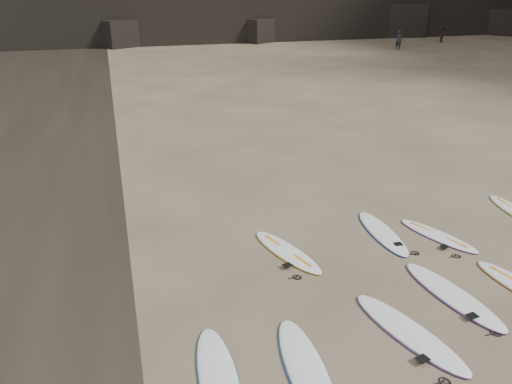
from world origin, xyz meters
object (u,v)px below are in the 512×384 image
(surfboard_0, at_px, (306,369))
(surfboard_6, at_px, (382,232))
(surfboard_7, at_px, (438,235))
(person_b, at_px, (443,34))
(person_a, at_px, (399,40))
(surfboard_1, at_px, (409,332))
(surfboard_5, at_px, (287,251))
(surfboard_11, at_px, (218,378))
(surfboard_2, at_px, (453,295))

(surfboard_0, height_order, surfboard_6, surfboard_0)
(surfboard_7, xyz_separation_m, person_b, (25.83, 36.59, 0.75))
(person_a, relative_size, person_b, 1.08)
(surfboard_0, distance_m, surfboard_6, 5.53)
(surfboard_1, relative_size, surfboard_5, 1.11)
(surfboard_7, relative_size, person_b, 1.45)
(surfboard_7, distance_m, surfboard_11, 7.31)
(surfboard_1, xyz_separation_m, surfboard_2, (1.54, 0.80, -0.00))
(surfboard_11, bearing_deg, surfboard_2, 13.40)
(surfboard_2, relative_size, surfboard_7, 1.21)
(surfboard_5, xyz_separation_m, person_b, (29.85, 36.28, 0.74))
(surfboard_5, bearing_deg, surfboard_0, -122.97)
(surfboard_1, xyz_separation_m, surfboard_5, (-1.20, 3.47, -0.01))
(surfboard_2, distance_m, surfboard_5, 3.83)
(surfboard_6, height_order, surfboard_11, surfboard_11)
(surfboard_6, xyz_separation_m, surfboard_7, (1.30, -0.54, -0.01))
(surfboard_1, height_order, surfboard_5, surfboard_1)
(person_a, bearing_deg, surfboard_6, 111.66)
(surfboard_2, height_order, surfboard_11, surfboard_2)
(surfboard_2, distance_m, person_a, 40.35)
(surfboard_1, bearing_deg, surfboard_7, 33.31)
(surfboard_6, relative_size, surfboard_11, 0.97)
(surfboard_7, bearing_deg, person_b, 34.19)
(surfboard_2, bearing_deg, surfboard_6, 81.81)
(surfboard_6, height_order, surfboard_7, surfboard_6)
(surfboard_2, relative_size, surfboard_6, 1.08)
(surfboard_7, distance_m, person_b, 44.80)
(surfboard_11, bearing_deg, person_b, 53.91)
(surfboard_5, bearing_deg, person_b, 32.22)
(surfboard_0, xyz_separation_m, person_b, (30.86, 40.14, 0.74))
(surfboard_0, xyz_separation_m, surfboard_7, (5.03, 3.55, -0.01))
(person_b, bearing_deg, person_a, 167.84)
(surfboard_1, bearing_deg, surfboard_0, 174.82)
(surfboard_5, height_order, surfboard_11, surfboard_11)
(surfboard_7, bearing_deg, surfboard_11, -173.46)
(surfboard_1, height_order, person_a, person_a)
(surfboard_6, distance_m, surfboard_7, 1.41)
(surfboard_1, distance_m, person_a, 41.81)
(surfboard_6, bearing_deg, surfboard_7, -19.30)
(surfboard_5, height_order, surfboard_7, surfboard_5)
(person_a, bearing_deg, surfboard_1, 112.52)
(surfboard_1, distance_m, surfboard_6, 4.00)
(surfboard_6, bearing_deg, surfboard_0, -129.36)
(surfboard_2, xyz_separation_m, person_b, (27.11, 38.96, 0.74))
(surfboard_6, bearing_deg, person_a, 61.67)
(surfboard_11, bearing_deg, surfboard_7, 30.05)
(person_b, bearing_deg, surfboard_0, -166.33)
(surfboard_7, height_order, person_a, person_a)
(surfboard_11, height_order, person_a, person_a)
(surfboard_0, relative_size, person_a, 1.62)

